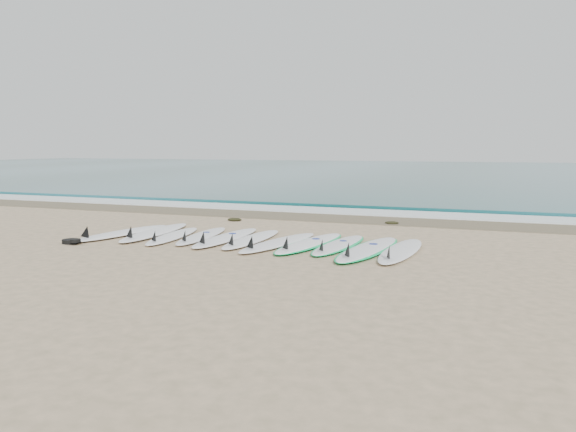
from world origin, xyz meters
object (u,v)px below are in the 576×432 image
(surfboard_5, at_px, (251,239))
(surfboard_10, at_px, (400,251))
(surfboard_0, at_px, (120,233))
(leash_coil, at_px, (72,241))

(surfboard_5, xyz_separation_m, surfboard_10, (2.94, -0.18, 0.00))
(surfboard_0, xyz_separation_m, leash_coil, (-0.23, -1.15, -0.01))
(surfboard_5, bearing_deg, surfboard_10, -4.42)
(surfboard_10, bearing_deg, surfboard_5, 178.59)
(leash_coil, bearing_deg, surfboard_0, 78.66)
(surfboard_0, xyz_separation_m, surfboard_10, (5.81, 0.09, -0.00))
(surfboard_0, relative_size, leash_coil, 5.84)
(surfboard_5, bearing_deg, leash_coil, -156.25)
(surfboard_0, relative_size, surfboard_5, 1.08)
(surfboard_0, bearing_deg, surfboard_10, 8.55)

